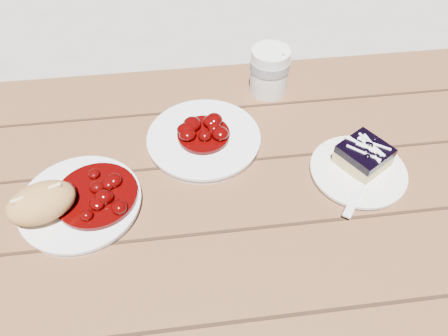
{
  "coord_description": "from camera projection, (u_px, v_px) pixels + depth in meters",
  "views": [
    {
      "loc": [
        0.14,
        -0.49,
        1.39
      ],
      "look_at": [
        0.2,
        0.01,
        0.81
      ],
      "focal_mm": 35.0,
      "sensor_mm": 36.0,
      "label": 1
    }
  ],
  "objects": [
    {
      "name": "blueberry_cake",
      "position": [
        364.0,
        155.0,
        0.83
      ],
      "size": [
        0.11,
        0.11,
        0.05
      ],
      "rotation": [
        0.0,
        0.0,
        0.56
      ],
      "color": "#DABE77",
      "rests_on": "dessert_plate"
    },
    {
      "name": "fork_dessert",
      "position": [
        358.0,
        192.0,
        0.8
      ],
      "size": [
        0.12,
        0.14,
        0.0
      ],
      "primitive_type": null,
      "rotation": [
        0.0,
        0.0,
        -0.65
      ],
      "color": "white",
      "rests_on": "dessert_plate"
    },
    {
      "name": "picnic_table",
      "position": [
        129.0,
        251.0,
        0.91
      ],
      "size": [
        2.0,
        1.55,
        0.75
      ],
      "color": "brown",
      "rests_on": "ground"
    },
    {
      "name": "bread_roll",
      "position": [
        41.0,
        203.0,
        0.74
      ],
      "size": [
        0.14,
        0.12,
        0.06
      ],
      "primitive_type": "ellipsoid",
      "rotation": [
        0.0,
        0.0,
        0.37
      ],
      "color": "#B88346",
      "rests_on": "main_plate"
    },
    {
      "name": "coffee_cup",
      "position": [
        269.0,
        71.0,
        0.97
      ],
      "size": [
        0.08,
        0.08,
        0.11
      ],
      "primitive_type": "cylinder",
      "color": "white",
      "rests_on": "picnic_table"
    },
    {
      "name": "dessert_plate",
      "position": [
        358.0,
        171.0,
        0.84
      ],
      "size": [
        0.18,
        0.18,
        0.01
      ],
      "primitive_type": "cylinder",
      "color": "white",
      "rests_on": "picnic_table"
    },
    {
      "name": "second_plate",
      "position": [
        204.0,
        139.0,
        0.89
      ],
      "size": [
        0.23,
        0.23,
        0.02
      ],
      "primitive_type": "cylinder",
      "color": "white",
      "rests_on": "picnic_table"
    },
    {
      "name": "main_plate",
      "position": [
        81.0,
        203.0,
        0.78
      ],
      "size": [
        0.21,
        0.21,
        0.02
      ],
      "primitive_type": "cylinder",
      "color": "white",
      "rests_on": "picnic_table"
    },
    {
      "name": "second_stew",
      "position": [
        203.0,
        129.0,
        0.87
      ],
      "size": [
        0.11,
        0.11,
        0.04
      ],
      "primitive_type": null,
      "color": "#450202",
      "rests_on": "second_plate"
    },
    {
      "name": "goulash_stew",
      "position": [
        94.0,
        190.0,
        0.77
      ],
      "size": [
        0.15,
        0.15,
        0.04
      ],
      "primitive_type": null,
      "color": "#450202",
      "rests_on": "main_plate"
    }
  ]
}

